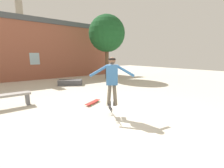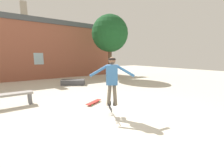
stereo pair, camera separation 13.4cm
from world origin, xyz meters
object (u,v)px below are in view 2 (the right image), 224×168
at_px(park_bench, 5,98).
at_px(skateboard_flipping, 110,109).
at_px(tree_right, 110,34).
at_px(skate_ledge, 73,82).
at_px(skater, 112,77).
at_px(skateboard_resting, 94,102).

bearing_deg(park_bench, skateboard_flipping, -49.31).
distance_m(tree_right, skateboard_flipping, 8.92).
distance_m(tree_right, skate_ledge, 5.14).
xyz_separation_m(skate_ledge, skater, (-0.98, -5.78, 1.06)).
bearing_deg(skateboard_flipping, skater, -46.52).
height_order(skater, skateboard_resting, skater).
relative_size(tree_right, skate_ledge, 3.29).
bearing_deg(skateboard_flipping, skate_ledge, 26.65).
relative_size(skate_ledge, skater, 1.08).
distance_m(tree_right, skater, 8.55).
bearing_deg(skater, tree_right, 3.20).
height_order(park_bench, skateboard_resting, park_bench).
relative_size(skate_ledge, skateboard_flipping, 2.35).
relative_size(skate_ledge, skateboard_resting, 1.89).
relative_size(tree_right, skateboard_flipping, 7.73).
relative_size(tree_right, park_bench, 2.84).
distance_m(skater, skateboard_resting, 1.88).
xyz_separation_m(park_bench, skateboard_flipping, (2.60, -2.95, -0.10)).
xyz_separation_m(tree_right, skateboard_resting, (-4.48, -5.31, -3.58)).
distance_m(park_bench, skateboard_flipping, 3.94).
bearing_deg(skater, skateboard_resting, 31.34).
height_order(park_bench, skate_ledge, park_bench).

